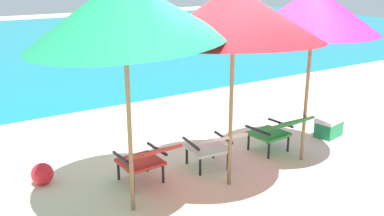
% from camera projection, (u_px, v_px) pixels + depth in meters
% --- Properties ---
extents(ground_plane, '(40.00, 40.00, 0.00)m').
position_uv_depth(ground_plane, '(108.00, 100.00, 9.35)').
color(ground_plane, beige).
extents(ocean_band, '(40.00, 18.00, 0.01)m').
position_uv_depth(ocean_band, '(24.00, 45.00, 16.21)').
color(ocean_band, teal).
rests_on(ocean_band, ground_plane).
extents(lounge_chair_left, '(0.59, 0.90, 0.68)m').
position_uv_depth(lounge_chair_left, '(146.00, 158.00, 5.49)').
color(lounge_chair_left, red).
rests_on(lounge_chair_left, ground_plane).
extents(lounge_chair_center, '(0.62, 0.92, 0.68)m').
position_uv_depth(lounge_chair_center, '(213.00, 144.00, 5.91)').
color(lounge_chair_center, silver).
rests_on(lounge_chair_center, ground_plane).
extents(lounge_chair_right, '(0.63, 0.93, 0.68)m').
position_uv_depth(lounge_chair_right, '(278.00, 129.00, 6.47)').
color(lounge_chair_right, '#338E3D').
rests_on(lounge_chair_right, ground_plane).
extents(beach_umbrella_left, '(2.50, 2.47, 2.70)m').
position_uv_depth(beach_umbrella_left, '(124.00, 10.00, 4.37)').
color(beach_umbrella_left, olive).
rests_on(beach_umbrella_left, ground_plane).
extents(beach_umbrella_center, '(2.72, 2.74, 2.60)m').
position_uv_depth(beach_umbrella_center, '(234.00, 15.00, 5.00)').
color(beach_umbrella_center, olive).
rests_on(beach_umbrella_center, ground_plane).
extents(beach_umbrella_right, '(1.82, 1.82, 2.49)m').
position_uv_depth(beach_umbrella_right, '(314.00, 10.00, 5.74)').
color(beach_umbrella_right, olive).
rests_on(beach_umbrella_right, ground_plane).
extents(beach_ball, '(0.29, 0.29, 0.29)m').
position_uv_depth(beach_ball, '(42.00, 174.00, 5.63)').
color(beach_ball, red).
rests_on(beach_ball, ground_plane).
extents(cooler_box, '(0.53, 0.41, 0.32)m').
position_uv_depth(cooler_box, '(329.00, 127.00, 7.25)').
color(cooler_box, '#1E844C').
rests_on(cooler_box, ground_plane).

